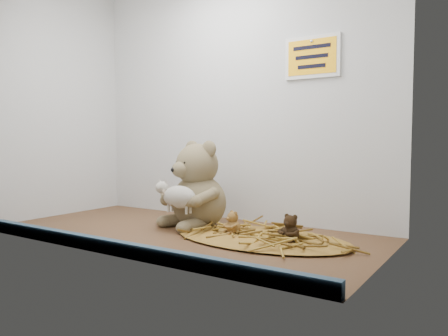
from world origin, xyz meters
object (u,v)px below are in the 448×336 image
Objects in this scene: toy_lamb at (179,197)px; mini_teddy_brown at (291,227)px; main_teddy at (199,184)px; mini_teddy_tan at (233,221)px.

toy_lamb is 36.42cm from mini_teddy_brown.
mini_teddy_brown is at bearing 11.37° from main_teddy.
toy_lamb is at bearing -133.71° from mini_teddy_tan.
main_teddy reaches higher than toy_lamb.
mini_teddy_tan is at bearing -170.04° from mini_teddy_brown.
mini_teddy_tan is 18.57cm from mini_teddy_brown.
mini_teddy_tan is at bearing 13.94° from toy_lamb.
toy_lamb is 18.77cm from mini_teddy_tan.
mini_teddy_brown is (18.57, 0.00, 0.36)cm from mini_teddy_tan.
toy_lamb is at bearing -163.26° from mini_teddy_brown.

